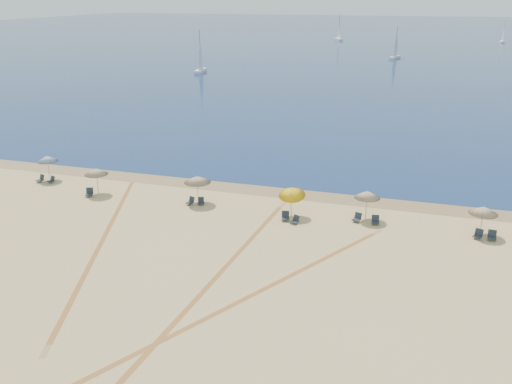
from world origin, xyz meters
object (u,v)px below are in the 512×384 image
at_px(chair_10, 492,236).
at_px(umbrella_3, 292,192).
at_px(chair_9, 478,234).
at_px(chair_4, 201,201).
at_px(chair_0, 41,179).
at_px(chair_2, 89,193).
at_px(chair_5, 285,216).
at_px(umbrella_5, 484,210).
at_px(chair_1, 52,180).
at_px(chair_7, 357,218).
at_px(sailboat_2, 396,49).
at_px(umbrella_4, 367,194).
at_px(chair_8, 375,220).
at_px(umbrella_2, 197,179).
at_px(umbrella_1, 96,171).
at_px(sailboat_1, 503,36).
at_px(sailboat_3, 200,60).
at_px(umbrella_0, 47,159).
at_px(chair_3, 191,201).
at_px(chair_6, 295,220).
at_px(sailboat_0, 339,32).

bearing_deg(chair_10, umbrella_3, -176.16).
bearing_deg(chair_9, chair_4, -158.34).
bearing_deg(umbrella_3, chair_0, 177.24).
bearing_deg(umbrella_3, chair_10, -0.59).
relative_size(chair_2, chair_5, 1.09).
xyz_separation_m(umbrella_5, chair_1, (-36.88, 0.69, -1.64)).
relative_size(chair_7, sailboat_2, 0.10).
distance_m(umbrella_4, chair_8, 2.07).
distance_m(umbrella_2, chair_10, 22.82).
bearing_deg(umbrella_2, umbrella_1, -176.81).
bearing_deg(umbrella_5, sailboat_1, 82.81).
bearing_deg(sailboat_3, umbrella_2, -77.10).
bearing_deg(sailboat_2, chair_4, -80.44).
distance_m(sailboat_1, sailboat_2, 70.46).
bearing_deg(chair_1, umbrella_0, 154.97).
distance_m(chair_1, sailboat_2, 114.53).
relative_size(umbrella_1, chair_2, 2.78).
distance_m(chair_2, chair_9, 31.40).
bearing_deg(chair_10, umbrella_5, 139.70).
bearing_deg(umbrella_2, chair_8, -1.03).
height_order(chair_0, chair_1, chair_0).
distance_m(chair_0, sailboat_2, 114.86).
bearing_deg(umbrella_2, sailboat_2, 84.82).
bearing_deg(umbrella_4, umbrella_5, -3.44).
distance_m(chair_0, chair_3, 15.59).
distance_m(chair_0, sailboat_1, 183.71).
bearing_deg(chair_1, chair_3, 14.83).
bearing_deg(chair_0, chair_7, 18.92).
xyz_separation_m(sailboat_1, sailboat_3, (-73.56, -101.34, 0.44)).
xyz_separation_m(chair_4, chair_7, (12.79, 0.20, 0.02)).
xyz_separation_m(chair_0, chair_2, (6.41, -1.91, 0.02)).
height_order(umbrella_1, chair_4, umbrella_1).
bearing_deg(chair_7, umbrella_5, 22.65).
height_order(chair_10, sailboat_2, sailboat_2).
distance_m(chair_8, chair_9, 7.27).
relative_size(chair_5, chair_6, 1.03).
height_order(chair_6, sailboat_2, sailboat_2).
height_order(chair_2, sailboat_3, sailboat_3).
height_order(umbrella_3, chair_9, umbrella_3).
height_order(umbrella_3, chair_0, umbrella_3).
bearing_deg(umbrella_5, sailboat_3, 125.29).
bearing_deg(chair_8, chair_6, -173.10).
bearing_deg(chair_9, chair_0, -159.42).
bearing_deg(umbrella_4, sailboat_0, 99.13).
xyz_separation_m(umbrella_5, chair_5, (-14.16, -1.51, -1.60)).
bearing_deg(chair_9, umbrella_2, -159.27).
bearing_deg(umbrella_3, chair_3, -179.78).
xyz_separation_m(umbrella_5, chair_2, (-31.59, -1.31, -1.59)).
distance_m(umbrella_3, umbrella_5, 13.92).
bearing_deg(chair_8, umbrella_2, 170.51).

